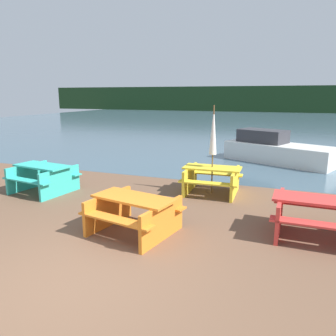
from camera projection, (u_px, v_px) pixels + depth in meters
ground_plane at (67, 284)px, 4.67m from camera, size 60.00×60.00×0.00m
water at (261, 122)px, 33.15m from camera, size 60.00×50.00×0.00m
far_treeline at (273, 99)px, 51.00m from camera, size 80.00×1.60×4.00m
picnic_table_orange at (134, 211)px, 6.33m from camera, size 1.83×1.66×0.73m
picnic_table_red at (322, 214)px, 6.10m from camera, size 1.80×1.43×0.76m
picnic_table_teal at (43, 176)px, 9.00m from camera, size 1.72×1.58×0.76m
picnic_table_yellow at (212, 178)px, 8.89m from camera, size 1.56×1.43×0.73m
umbrella_white at (213, 131)px, 8.62m from camera, size 0.20×0.20×2.38m
boat at (276, 150)px, 13.05m from camera, size 4.46×3.08×1.25m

